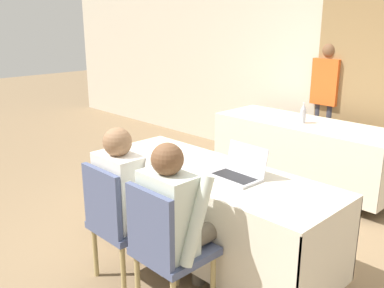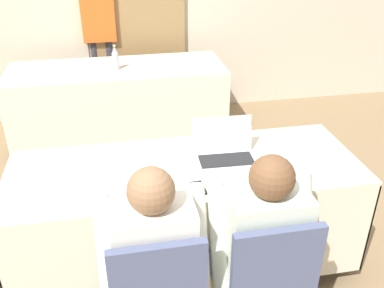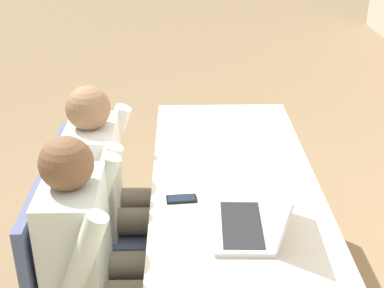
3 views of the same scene
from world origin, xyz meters
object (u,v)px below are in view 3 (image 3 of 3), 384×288
chair_near_right (74,286)px  person_white_shirt (97,254)px  laptop (252,219)px  chair_near_left (93,214)px  cell_phone (181,199)px  person_checkered_shirt (111,186)px

chair_near_right → person_white_shirt: bearing=-90.0°
laptop → chair_near_right: laptop is taller
chair_near_left → cell_phone: bearing=-123.0°
laptop → chair_near_right: (0.01, -0.71, -0.30)m
laptop → person_checkered_shirt: size_ratio=0.32×
chair_near_left → person_white_shirt: 0.55m
chair_near_left → chair_near_right: bearing=-180.0°
person_checkered_shirt → person_white_shirt: 0.51m
laptop → cell_phone: bearing=-126.1°
laptop → chair_near_left: size_ratio=0.41×
person_checkered_shirt → person_white_shirt: bearing=-180.0°
laptop → chair_near_left: bearing=-123.0°
chair_near_left → chair_near_right: 0.51m
laptop → chair_near_right: 0.77m
person_checkered_shirt → laptop: bearing=-129.4°
person_checkered_shirt → person_white_shirt: size_ratio=1.00×
chair_near_right → person_white_shirt: 0.19m
chair_near_right → person_checkered_shirt: 0.55m
chair_near_right → person_white_shirt: person_white_shirt is taller
person_checkered_shirt → chair_near_left: bearing=90.0°
chair_near_left → chair_near_right: same height
laptop → person_checkered_shirt: person_checkered_shirt is taller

